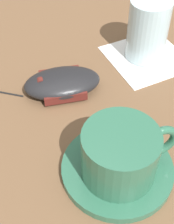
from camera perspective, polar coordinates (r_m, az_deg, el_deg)
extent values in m
plane|color=brown|center=(0.50, 8.85, -0.92)|extent=(3.00, 3.00, 0.00)
cylinder|color=#2D664C|center=(0.43, 5.05, -9.40)|extent=(0.14, 0.14, 0.01)
cylinder|color=#2D664C|center=(0.40, 5.46, -7.02)|extent=(0.09, 0.09, 0.07)
torus|color=#2D664C|center=(0.41, 11.91, -4.81)|extent=(0.03, 0.05, 0.05)
ellipsoid|color=black|center=(0.52, -4.14, 4.86)|extent=(0.12, 0.14, 0.03)
cylinder|color=#591E19|center=(0.52, -7.70, 5.01)|extent=(0.01, 0.01, 0.01)
cube|color=#591E19|center=(0.50, -3.51, 2.21)|extent=(0.04, 0.06, 0.01)
cube|color=#591E19|center=(0.55, -4.67, 6.69)|extent=(0.04, 0.06, 0.01)
cylinder|color=black|center=(0.54, -12.93, 3.09)|extent=(0.04, 0.03, 0.00)
sphere|color=black|center=(0.53, -10.68, 2.69)|extent=(0.00, 0.00, 0.00)
cube|color=white|center=(0.60, 9.87, 8.96)|extent=(0.15, 0.15, 0.00)
cylinder|color=silver|center=(0.58, 10.07, 13.37)|extent=(0.07, 0.07, 0.10)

